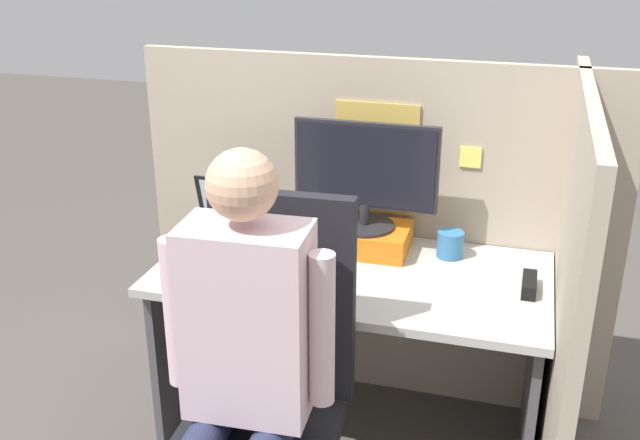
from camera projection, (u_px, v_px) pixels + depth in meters
cubicle_panel_back at (374, 232)px, 2.95m from camera, size 1.86×0.05×1.38m
cubicle_panel_right at (562, 310)px, 2.38m from camera, size 0.04×1.33×1.38m
desk at (351, 314)px, 2.68m from camera, size 1.36×0.69×0.70m
paper_box at (363, 238)px, 2.77m from camera, size 0.33×0.24×0.09m
monitor at (365, 173)px, 2.67m from camera, size 0.52×0.22×0.39m
laptop at (234, 232)px, 2.81m from camera, size 0.33×0.24×0.25m
mouse at (260, 277)px, 2.53m from camera, size 0.06×0.04×0.03m
stapler at (529, 285)px, 2.46m from camera, size 0.05×0.15×0.05m
carrot_toy at (336, 285)px, 2.47m from camera, size 0.04×0.12×0.04m
office_chair at (267, 388)px, 2.22m from camera, size 0.52×0.56×1.12m
person at (239, 361)px, 1.99m from camera, size 0.48×0.48×1.33m
coffee_mug at (450, 244)px, 2.70m from camera, size 0.10×0.10×0.10m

